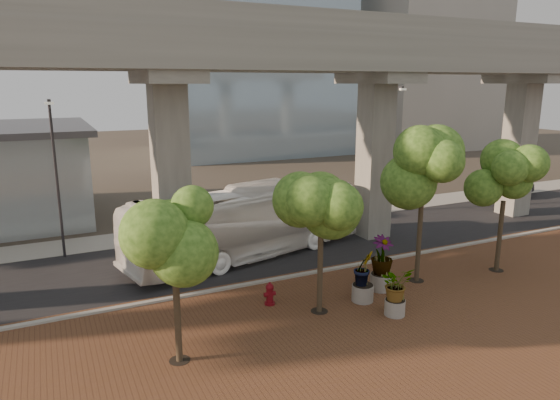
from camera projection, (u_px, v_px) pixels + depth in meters
name	position (u px, v px, depth m)	size (l,w,h in m)	color
ground	(299.00, 261.00, 26.00)	(160.00, 160.00, 0.00)	#3E372D
brick_plaza	(396.00, 326.00, 18.96)	(70.00, 13.00, 0.06)	brown
asphalt_road	(282.00, 249.00, 27.76)	(90.00, 8.00, 0.04)	black
curb_strip	(318.00, 272.00, 24.23)	(70.00, 0.25, 0.16)	#9F9E94
far_sidewalk	(246.00, 224.00, 32.59)	(90.00, 3.00, 0.06)	#9F9E94
transit_viaduct	(282.00, 117.00, 26.10)	(72.00, 5.60, 12.40)	gray
midrise_block	(420.00, 62.00, 70.79)	(18.00, 16.00, 24.00)	#9F998F
transit_bus	(247.00, 223.00, 26.22)	(3.13, 13.33, 3.71)	white
parked_car	(517.00, 188.00, 40.76)	(1.41, 4.07, 1.34)	black
fire_hydrant	(270.00, 294.00, 20.64)	(0.49, 0.44, 0.97)	maroon
planter_front	(396.00, 286.00, 19.53)	(1.81, 1.81, 2.00)	#A79F97
planter_right	(382.00, 258.00, 21.89)	(2.31, 2.31, 2.47)	gray
planter_left	(363.00, 270.00, 20.78)	(2.03, 2.03, 2.24)	gray
street_tree_far_west	(173.00, 234.00, 15.54)	(3.24, 3.24, 5.88)	#4D402C
street_tree_near_west	(321.00, 196.00, 19.03)	(3.77, 3.77, 6.51)	#4D402C
street_tree_near_east	(424.00, 170.00, 22.05)	(3.78, 3.78, 6.96)	#4D402C
street_tree_far_east	(506.00, 180.00, 23.50)	(3.55, 3.55, 6.16)	#4D402C
streetlamp_west	(56.00, 169.00, 25.30)	(0.41, 1.19, 8.23)	#2D2C31
streetlamp_east	(391.00, 141.00, 34.57)	(0.44, 1.27, 8.78)	#2C2D31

